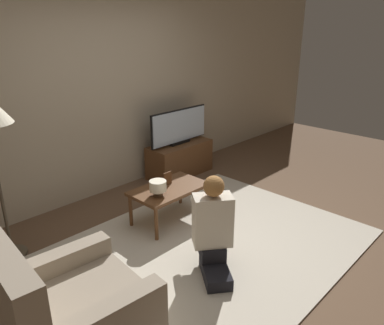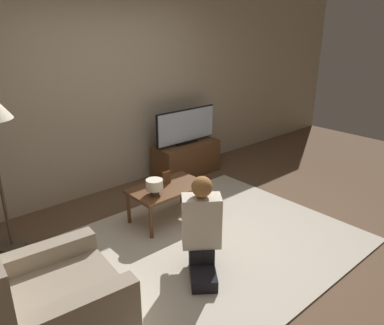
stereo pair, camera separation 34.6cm
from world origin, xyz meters
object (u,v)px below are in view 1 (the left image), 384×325
coffee_table (169,191)px  person_kneeling (213,225)px  armchair (70,318)px  tv (179,126)px  table_lamp (158,187)px

coffee_table → person_kneeling: size_ratio=0.93×
person_kneeling → armchair: bearing=34.1°
tv → coffee_table: (-1.06, -0.92, -0.37)m
armchair → table_lamp: bearing=-56.8°
coffee_table → table_lamp: 0.28m
tv → table_lamp: tv is taller
tv → table_lamp: size_ratio=5.79×
tv → table_lamp: 1.64m
coffee_table → person_kneeling: (-0.35, -0.94, 0.09)m
person_kneeling → coffee_table: bearing=-73.0°
tv → armchair: size_ratio=1.09×
armchair → person_kneeling: armchair is taller
tv → armchair: 3.32m
armchair → person_kneeling: size_ratio=1.05×
coffee_table → table_lamp: (-0.22, -0.07, 0.15)m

